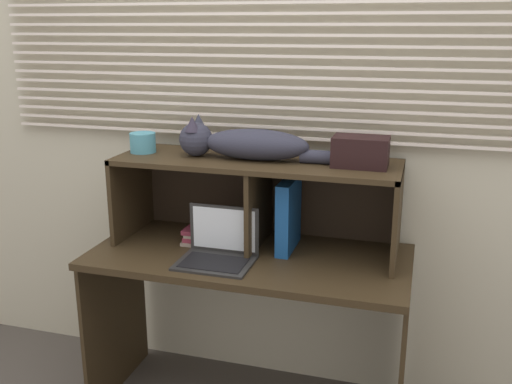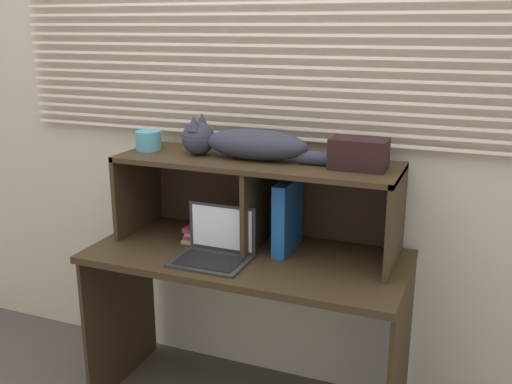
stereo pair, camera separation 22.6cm
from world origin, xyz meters
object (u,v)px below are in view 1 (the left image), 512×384
at_px(cat, 244,143).
at_px(storage_box, 361,152).
at_px(small_basket, 143,143).
at_px(laptop, 218,250).
at_px(binder_upright, 289,215).
at_px(book_stack, 207,233).

relative_size(cat, storage_box, 3.51).
distance_m(cat, small_basket, 0.47).
distance_m(laptop, storage_box, 0.70).
bearing_deg(laptop, binder_upright, 40.73).
height_order(binder_upright, storage_box, storage_box).
xyz_separation_m(laptop, small_basket, (-0.42, 0.21, 0.38)).
height_order(cat, small_basket, cat).
bearing_deg(storage_box, cat, 180.00).
height_order(small_basket, storage_box, storage_box).
bearing_deg(book_stack, storage_box, -0.08).
bearing_deg(cat, small_basket, 180.00).
relative_size(cat, small_basket, 6.81).
xyz_separation_m(cat, small_basket, (-0.47, 0.00, -0.02)).
relative_size(binder_upright, book_stack, 1.40).
relative_size(binder_upright, storage_box, 1.40).
bearing_deg(small_basket, storage_box, 0.00).
bearing_deg(cat, laptop, -102.52).
relative_size(laptop, small_basket, 2.66).
distance_m(laptop, small_basket, 0.61).
height_order(cat, laptop, cat).
height_order(book_stack, storage_box, storage_box).
distance_m(cat, laptop, 0.46).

